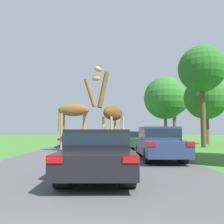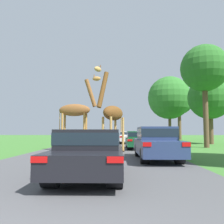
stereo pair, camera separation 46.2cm
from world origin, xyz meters
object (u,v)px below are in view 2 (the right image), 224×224
Objects in this scene: car_rear_follower at (156,142)px; tree_mid_field at (210,98)px; giraffe_companion at (77,111)px; tree_centre_back at (204,69)px; tree_left_edge at (179,101)px; car_queue_left at (76,139)px; car_queue_right at (105,136)px; car_verge_right at (139,139)px; giraffe_near_road at (112,113)px; car_far_ahead at (128,137)px; car_lead_maroon at (89,152)px; tree_right_cluster at (169,98)px.

tree_mid_field reaches higher than car_rear_follower.
tree_centre_back is (9.86, 3.32, 3.73)m from giraffe_companion.
tree_mid_field is (-0.17, -12.64, -1.29)m from tree_left_edge.
car_queue_right is at bearing 80.97° from car_queue_left.
tree_left_edge reaches higher than car_verge_right.
giraffe_companion is 6.84m from car_rear_follower.
giraffe_near_road reaches higher than car_queue_left.
tree_left_edge is (10.01, 22.30, 3.55)m from giraffe_near_road.
car_far_ahead is at bearing 165.66° from giraffe_companion.
giraffe_near_road is 8.05m from car_lead_maroon.
tree_mid_field reaches higher than giraffe_near_road.
giraffe_near_road is at bearing 86.63° from car_lead_maroon.
car_far_ahead is at bearing -127.36° from tree_left_edge.
tree_left_edge is (7.88, 25.89, 5.21)m from car_rear_follower.
giraffe_near_road is 0.62× the size of tree_right_cluster.
car_verge_right is 10.96m from tree_mid_field.
tree_centre_back reaches higher than car_lead_maroon.
tree_left_edge is at bearing 156.67° from giraffe_companion.
car_lead_maroon reaches higher than car_far_ahead.
car_queue_left is 0.52× the size of tree_left_edge.
tree_centre_back is at bearing 56.66° from car_rear_follower.
giraffe_near_road is 2.68m from giraffe_companion.
car_lead_maroon is at bearing -121.42° from car_rear_follower.
car_queue_right is 0.49× the size of tree_right_cluster.
car_queue_left is 12.18m from tree_centre_back.
car_far_ahead is 14.80m from car_rear_follower.
tree_mid_field is (7.91, 6.44, 4.01)m from car_verge_right.
car_verge_right is at bearing -77.36° from car_queue_right.
tree_centre_back is at bearing -56.43° from car_queue_right.
giraffe_near_road is 1.23× the size of car_queue_left.
tree_centre_back is at bearing 13.05° from car_verge_right.
car_queue_right is at bearing 99.21° from car_rear_follower.
car_far_ahead is 0.57× the size of tree_centre_back.
car_queue_left is (-2.74, 13.75, -0.06)m from car_lead_maroon.
giraffe_companion reaches higher than car_verge_right.
tree_mid_field is (2.38, 5.16, -1.68)m from tree_centre_back.
car_far_ahead is 0.58× the size of tree_left_edge.
car_rear_follower is 0.57× the size of tree_left_edge.
giraffe_companion is 1.09× the size of car_far_ahead.
car_rear_follower is (2.13, -3.60, -1.66)m from giraffe_near_road.
tree_right_cluster is at bearing -10.06° from car_queue_right.
giraffe_near_road reaches higher than car_lead_maroon.
giraffe_near_road reaches higher than car_far_ahead.
giraffe_near_road is at bearing -85.73° from car_queue_right.
car_queue_right is at bearing 144.13° from tree_mid_field.
giraffe_companion is 1.21× the size of car_queue_left.
car_lead_maroon is at bearing -120.48° from tree_mid_field.
giraffe_near_road is at bearing -61.50° from car_queue_left.
car_rear_follower is at bearing -104.24° from tree_right_cluster.
car_queue_right is 21.61m from car_rear_follower.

